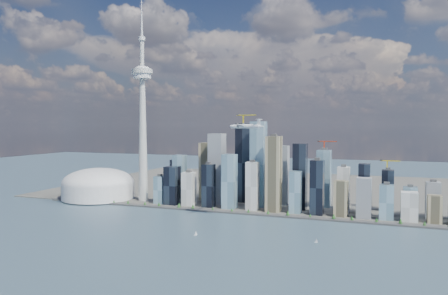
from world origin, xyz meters
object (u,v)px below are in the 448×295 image
(sailboat_west, at_px, (196,234))
(sailboat_east, at_px, (316,241))
(airplane, at_px, (246,126))
(dome_stadium, at_px, (98,185))
(needle_tower, at_px, (143,116))

(sailboat_west, height_order, sailboat_east, sailboat_west)
(airplane, xyz_separation_m, sailboat_east, (157.16, -75.25, -206.00))
(airplane, xyz_separation_m, sailboat_west, (-66.75, -103.96, -205.64))
(dome_stadium, xyz_separation_m, sailboat_east, (647.52, -243.89, -36.73))
(needle_tower, distance_m, airplane, 394.20)
(airplane, relative_size, sailboat_east, 9.28)
(sailboat_west, xyz_separation_m, sailboat_east, (223.92, 28.71, -0.37))
(dome_stadium, relative_size, sailboat_west, 20.88)
(dome_stadium, bearing_deg, needle_tower, 4.09)
(needle_tower, height_order, sailboat_east, needle_tower)
(airplane, bearing_deg, sailboat_west, -114.53)
(needle_tower, bearing_deg, dome_stadium, -175.91)
(sailboat_west, bearing_deg, dome_stadium, 127.88)
(dome_stadium, distance_m, sailboat_west, 505.05)
(needle_tower, relative_size, sailboat_west, 57.46)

